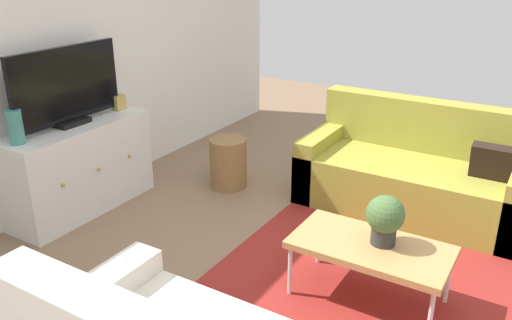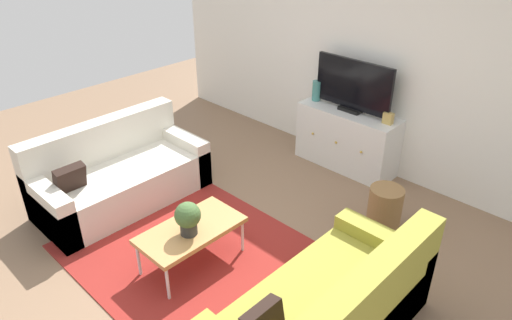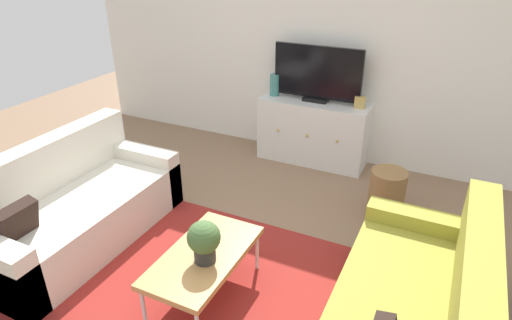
% 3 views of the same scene
% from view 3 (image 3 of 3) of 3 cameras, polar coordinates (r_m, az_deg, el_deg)
% --- Properties ---
extents(ground_plane, '(10.00, 10.00, 0.00)m').
position_cam_3_polar(ground_plane, '(3.55, -4.35, -15.14)').
color(ground_plane, '#84664C').
extents(wall_back, '(6.40, 0.12, 2.70)m').
position_cam_3_polar(wall_back, '(5.11, 9.88, 14.86)').
color(wall_back, silver).
rests_on(wall_back, ground_plane).
extents(area_rug, '(2.50, 1.90, 0.01)m').
position_cam_3_polar(area_rug, '(3.46, -5.63, -16.53)').
color(area_rug, maroon).
rests_on(area_rug, ground_plane).
extents(couch_left_side, '(0.86, 1.81, 0.87)m').
position_cam_3_polar(couch_left_side, '(4.11, -23.03, -6.03)').
color(couch_left_side, beige).
rests_on(couch_left_side, ground_plane).
extents(coffee_table, '(0.50, 0.95, 0.40)m').
position_cam_3_polar(coffee_table, '(3.18, -6.84, -12.51)').
color(coffee_table, '#B7844C').
rests_on(coffee_table, ground_plane).
extents(potted_plant, '(0.23, 0.23, 0.31)m').
position_cam_3_polar(potted_plant, '(3.00, -6.82, -10.35)').
color(potted_plant, '#2D2D2D').
rests_on(potted_plant, coffee_table).
extents(tv_console, '(1.25, 0.47, 0.74)m').
position_cam_3_polar(tv_console, '(5.16, 7.49, 3.71)').
color(tv_console, silver).
rests_on(tv_console, ground_plane).
extents(flat_screen_tv, '(1.00, 0.16, 0.62)m').
position_cam_3_polar(flat_screen_tv, '(4.95, 8.04, 11.06)').
color(flat_screen_tv, black).
rests_on(flat_screen_tv, tv_console).
extents(glass_vase, '(0.11, 0.11, 0.25)m').
position_cam_3_polar(glass_vase, '(5.16, 2.43, 9.79)').
color(glass_vase, teal).
rests_on(glass_vase, tv_console).
extents(mantel_clock, '(0.11, 0.07, 0.13)m').
position_cam_3_polar(mantel_clock, '(4.89, 13.45, 7.35)').
color(mantel_clock, tan).
rests_on(mantel_clock, tv_console).
extents(wicker_basket, '(0.34, 0.34, 0.46)m').
position_cam_3_polar(wicker_basket, '(4.33, 16.71, -4.14)').
color(wicker_basket, olive).
rests_on(wicker_basket, ground_plane).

